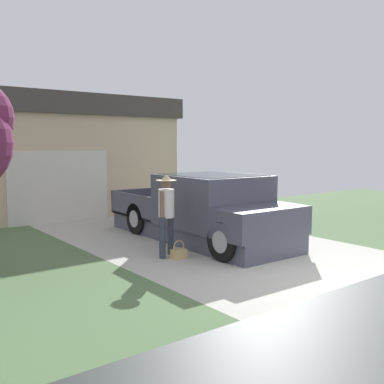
# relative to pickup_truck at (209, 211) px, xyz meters

# --- Properties ---
(pickup_truck) EXTENTS (2.16, 5.35, 1.61)m
(pickup_truck) POSITION_rel_pickup_truck_xyz_m (0.00, 0.00, 0.00)
(pickup_truck) COLOR #474857
(pickup_truck) RESTS_ON ground
(person_with_hat) EXTENTS (0.45, 0.42, 1.70)m
(person_with_hat) POSITION_rel_pickup_truck_xyz_m (-1.58, -0.55, 0.27)
(person_with_hat) COLOR #333842
(person_with_hat) RESTS_ON ground
(handbag) EXTENTS (0.29, 0.21, 0.37)m
(handbag) POSITION_rel_pickup_truck_xyz_m (-1.49, -0.85, -0.63)
(handbag) COLOR tan
(handbag) RESTS_ON ground
(house_with_garage) EXTENTS (8.51, 6.54, 3.87)m
(house_with_garage) POSITION_rel_pickup_truck_xyz_m (-1.58, 7.94, 1.22)
(house_with_garage) COLOR #C9B28F
(house_with_garage) RESTS_ON ground
(wheeled_trash_bin) EXTENTS (0.60, 0.72, 1.14)m
(wheeled_trash_bin) POSITION_rel_pickup_truck_xyz_m (3.27, 4.43, -0.12)
(wheeled_trash_bin) COLOR #286B38
(wheeled_trash_bin) RESTS_ON ground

